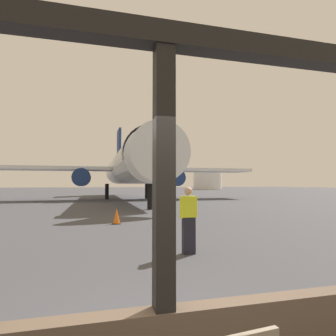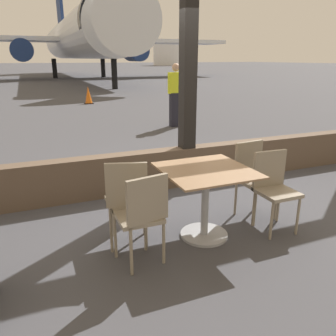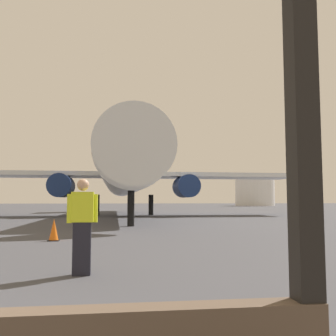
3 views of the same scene
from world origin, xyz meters
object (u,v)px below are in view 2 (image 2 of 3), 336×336
cafe_chair_aisle_right (142,212)px  cafe_chair_window_left (253,173)px  dining_table (205,194)px  cafe_chair_window_right (273,184)px  airplane (80,36)px  traffic_cone (88,96)px  cafe_chair_aisle_left (127,197)px  ground_crew_worker (176,94)px  fuel_storage_tank (170,54)px

cafe_chair_aisle_right → cafe_chair_window_left: bearing=18.4°
dining_table → cafe_chair_window_right: bearing=-7.1°
dining_table → airplane: 31.90m
traffic_cone → cafe_chair_window_left: bearing=-90.2°
cafe_chair_aisle_left → traffic_cone: cafe_chair_aisle_left is taller
cafe_chair_window_left → ground_crew_worker: bearing=75.6°
ground_crew_worker → cafe_chair_window_right: bearing=-103.4°
cafe_chair_window_left → ground_crew_worker: ground_crew_worker is taller
cafe_chair_aisle_left → cafe_chair_aisle_right: 0.36m
ground_crew_worker → traffic_cone: ground_crew_worker is taller
cafe_chair_window_left → cafe_chair_aisle_right: bearing=-161.6°
cafe_chair_window_right → cafe_chair_aisle_left: (-1.63, 0.20, 0.03)m
cafe_chair_aisle_left → traffic_cone: size_ratio=1.29×
cafe_chair_window_left → traffic_cone: size_ratio=1.26×
cafe_chair_aisle_right → traffic_cone: bearing=82.5°
cafe_chair_window_left → cafe_chair_aisle_right: (-1.58, -0.52, -0.00)m
dining_table → fuel_storage_tank: (35.16, 84.68, 2.53)m
cafe_chair_window_right → traffic_cone: cafe_chair_window_right is taller
cafe_chair_aisle_right → fuel_storage_tank: bearing=67.1°
cafe_chair_aisle_left → cafe_chair_window_left: bearing=5.8°
fuel_storage_tank → cafe_chair_window_left: bearing=-112.2°
cafe_chair_aisle_right → airplane: (4.44, 31.78, 3.26)m
cafe_chair_window_right → ground_crew_worker: size_ratio=0.51×
cafe_chair_window_left → ground_crew_worker: size_ratio=0.53×
dining_table → traffic_cone: size_ratio=1.24×
cafe_chair_aisle_left → airplane: size_ratio=0.03×
dining_table → traffic_cone: bearing=86.1°
cafe_chair_aisle_right → airplane: size_ratio=0.03×
dining_table → ground_crew_worker: 6.34m
cafe_chair_aisle_left → cafe_chair_window_right: bearing=-7.0°
cafe_chair_window_right → ground_crew_worker: ground_crew_worker is taller
airplane → fuel_storage_tank: airplane is taller
cafe_chair_window_left → cafe_chair_aisle_left: 1.63m
cafe_chair_aisle_right → dining_table: bearing=18.4°
cafe_chair_window_left → fuel_storage_tank: size_ratio=0.10×
cafe_chair_window_right → airplane: 31.92m
cafe_chair_window_left → fuel_storage_tank: (34.37, 84.42, 2.48)m
traffic_cone → ground_crew_worker: bearing=-76.8°
cafe_chair_window_right → ground_crew_worker: bearing=76.6°
cafe_chair_aisle_right → cafe_chair_window_right: bearing=5.8°
cafe_chair_window_left → cafe_chair_window_right: size_ratio=1.03×
cafe_chair_aisle_left → ground_crew_worker: (3.07, 5.81, 0.34)m
cafe_chair_aisle_left → fuel_storage_tank: 91.95m
dining_table → cafe_chair_aisle_right: 0.83m
cafe_chair_window_right → cafe_chair_aisle_left: cafe_chair_aisle_left is taller
cafe_chair_window_right → airplane: (2.84, 31.62, 3.27)m
airplane → traffic_cone: size_ratio=45.68×
cafe_chair_window_left → airplane: airplane is taller
dining_table → cafe_chair_window_right: 0.81m
cafe_chair_window_left → cafe_chair_aisle_right: 1.66m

